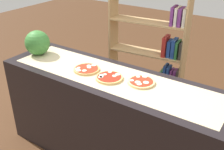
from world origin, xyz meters
The scene contains 7 objects.
counter centered at (0.00, 0.00, 0.46)m, with size 2.17×0.64×0.92m, color black.
parchment_paper centered at (0.00, 0.00, 0.92)m, with size 1.95×0.48×0.00m, color beige.
pizza_mozzarella_0 centered at (-0.27, -0.02, 0.93)m, with size 0.24×0.24×0.03m.
pizza_mozzarella_1 centered at (0.00, -0.04, 0.93)m, with size 0.24×0.24×0.03m.
pizza_mozzarella_2 centered at (0.27, 0.04, 0.93)m, with size 0.23×0.23×0.03m.
watermelon centered at (-0.92, 0.00, 1.04)m, with size 0.25×0.25×0.25m, color #387A33.
bookshelf centered at (-0.05, 1.03, 0.71)m, with size 0.94×0.31×1.53m.
Camera 1 is at (1.18, -1.74, 2.01)m, focal length 43.57 mm.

